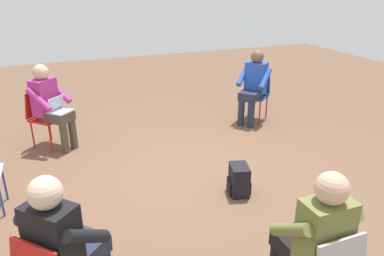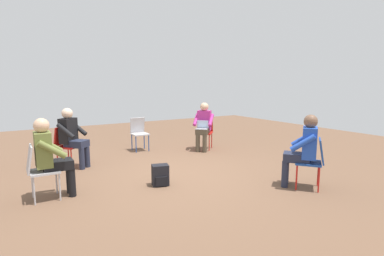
{
  "view_description": "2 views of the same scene",
  "coord_description": "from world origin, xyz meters",
  "px_view_note": "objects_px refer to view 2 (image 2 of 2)",
  "views": [
    {
      "loc": [
        -1.55,
        -3.87,
        2.38
      ],
      "look_at": [
        0.02,
        0.03,
        0.66
      ],
      "focal_mm": 35.0,
      "sensor_mm": 36.0,
      "label": 1
    },
    {
      "loc": [
        4.89,
        -2.68,
        1.75
      ],
      "look_at": [
        0.12,
        0.24,
        0.9
      ],
      "focal_mm": 28.0,
      "sensor_mm": 36.0,
      "label": 2
    }
  ],
  "objects_px": {
    "person_in_olive": "(50,154)",
    "person_in_blue": "(303,147)",
    "person_with_laptop": "(203,124)",
    "backpack_near_laptop_user": "(160,176)",
    "chair_northwest": "(205,130)",
    "chair_south": "(39,168)",
    "chair_northeast": "(313,160)",
    "chair_west": "(139,131)",
    "chair_southwest": "(66,143)",
    "person_in_black": "(72,135)"
  },
  "relations": [
    {
      "from": "person_in_olive",
      "to": "person_in_blue",
      "type": "bearing_deg",
      "value": 65.1
    },
    {
      "from": "person_with_laptop",
      "to": "backpack_near_laptop_user",
      "type": "relative_size",
      "value": 3.44
    },
    {
      "from": "chair_northwest",
      "to": "person_with_laptop",
      "type": "xyz_separation_m",
      "value": [
        0.12,
        -0.12,
        0.2
      ]
    },
    {
      "from": "chair_south",
      "to": "person_with_laptop",
      "type": "relative_size",
      "value": 0.69
    },
    {
      "from": "chair_northwest",
      "to": "backpack_near_laptop_user",
      "type": "relative_size",
      "value": 2.36
    },
    {
      "from": "chair_northwest",
      "to": "person_in_blue",
      "type": "relative_size",
      "value": 0.69
    },
    {
      "from": "person_in_olive",
      "to": "person_in_blue",
      "type": "xyz_separation_m",
      "value": [
        1.67,
        3.64,
        0.0
      ]
    },
    {
      "from": "person_in_olive",
      "to": "chair_northwest",
      "type": "bearing_deg",
      "value": 112.97
    },
    {
      "from": "chair_northeast",
      "to": "backpack_near_laptop_user",
      "type": "bearing_deg",
      "value": 107.17
    },
    {
      "from": "chair_west",
      "to": "person_in_olive",
      "type": "xyz_separation_m",
      "value": [
        2.43,
        -2.36,
        0.2
      ]
    },
    {
      "from": "backpack_near_laptop_user",
      "to": "person_in_olive",
      "type": "bearing_deg",
      "value": -101.49
    },
    {
      "from": "backpack_near_laptop_user",
      "to": "chair_southwest",
      "type": "bearing_deg",
      "value": -150.56
    },
    {
      "from": "chair_south",
      "to": "person_in_black",
      "type": "height_order",
      "value": "person_in_black"
    },
    {
      "from": "chair_northwest",
      "to": "person_in_black",
      "type": "xyz_separation_m",
      "value": [
        0.07,
        -3.34,
        0.2
      ]
    },
    {
      "from": "chair_northeast",
      "to": "person_in_blue",
      "type": "bearing_deg",
      "value": 90.0
    },
    {
      "from": "person_in_black",
      "to": "backpack_near_laptop_user",
      "type": "bearing_deg",
      "value": 76.0
    },
    {
      "from": "person_with_laptop",
      "to": "person_in_olive",
      "type": "xyz_separation_m",
      "value": [
        1.57,
        -3.81,
        0.0
      ]
    },
    {
      "from": "person_in_black",
      "to": "chair_southwest",
      "type": "bearing_deg",
      "value": -90.0
    },
    {
      "from": "person_with_laptop",
      "to": "person_in_blue",
      "type": "relative_size",
      "value": 1.0
    },
    {
      "from": "chair_southwest",
      "to": "person_with_laptop",
      "type": "bearing_deg",
      "value": 134.58
    },
    {
      "from": "chair_southwest",
      "to": "chair_south",
      "type": "distance_m",
      "value": 1.86
    },
    {
      "from": "chair_south",
      "to": "person_in_olive",
      "type": "bearing_deg",
      "value": 90.0
    },
    {
      "from": "person_in_black",
      "to": "chair_west",
      "type": "bearing_deg",
      "value": 162.15
    },
    {
      "from": "chair_northwest",
      "to": "person_in_black",
      "type": "bearing_deg",
      "value": 47.21
    },
    {
      "from": "person_in_olive",
      "to": "person_with_laptop",
      "type": "bearing_deg",
      "value": 112.13
    },
    {
      "from": "chair_southwest",
      "to": "chair_northeast",
      "type": "height_order",
      "value": "same"
    },
    {
      "from": "chair_west",
      "to": "person_in_olive",
      "type": "height_order",
      "value": "person_in_olive"
    },
    {
      "from": "chair_northwest",
      "to": "person_in_blue",
      "type": "height_order",
      "value": "person_in_blue"
    },
    {
      "from": "person_in_black",
      "to": "backpack_near_laptop_user",
      "type": "xyz_separation_m",
      "value": [
        1.96,
        1.06,
        -0.54
      ]
    },
    {
      "from": "chair_northeast",
      "to": "backpack_near_laptop_user",
      "type": "distance_m",
      "value": 2.58
    },
    {
      "from": "chair_northeast",
      "to": "person_with_laptop",
      "type": "bearing_deg",
      "value": 51.07
    },
    {
      "from": "chair_southwest",
      "to": "chair_northwest",
      "type": "bearing_deg",
      "value": 136.64
    },
    {
      "from": "chair_west",
      "to": "backpack_near_laptop_user",
      "type": "bearing_deg",
      "value": 78.23
    },
    {
      "from": "chair_northwest",
      "to": "person_in_black",
      "type": "relative_size",
      "value": 0.69
    },
    {
      "from": "chair_southwest",
      "to": "person_in_black",
      "type": "xyz_separation_m",
      "value": [
        0.12,
        0.11,
        0.2
      ]
    },
    {
      "from": "person_in_black",
      "to": "backpack_near_laptop_user",
      "type": "height_order",
      "value": "person_in_black"
    },
    {
      "from": "chair_southwest",
      "to": "person_in_olive",
      "type": "bearing_deg",
      "value": 32.15
    },
    {
      "from": "chair_south",
      "to": "chair_northeast",
      "type": "bearing_deg",
      "value": 65.01
    },
    {
      "from": "chair_northeast",
      "to": "person_with_laptop",
      "type": "height_order",
      "value": "person_with_laptop"
    },
    {
      "from": "chair_south",
      "to": "person_with_laptop",
      "type": "height_order",
      "value": "person_with_laptop"
    },
    {
      "from": "chair_south",
      "to": "person_with_laptop",
      "type": "xyz_separation_m",
      "value": [
        -1.57,
        3.98,
        0.2
      ]
    },
    {
      "from": "chair_southwest",
      "to": "chair_northeast",
      "type": "relative_size",
      "value": 1.0
    },
    {
      "from": "chair_northeast",
      "to": "chair_southwest",
      "type": "bearing_deg",
      "value": 94.83
    },
    {
      "from": "person_with_laptop",
      "to": "chair_northwest",
      "type": "bearing_deg",
      "value": -90.0
    },
    {
      "from": "chair_northeast",
      "to": "person_in_blue",
      "type": "relative_size",
      "value": 0.69
    },
    {
      "from": "chair_northwest",
      "to": "backpack_near_laptop_user",
      "type": "distance_m",
      "value": 3.07
    },
    {
      "from": "chair_south",
      "to": "chair_northwest",
      "type": "xyz_separation_m",
      "value": [
        -1.69,
        4.1,
        0.0
      ]
    },
    {
      "from": "person_in_blue",
      "to": "chair_west",
      "type": "bearing_deg",
      "value": 69.48
    },
    {
      "from": "chair_south",
      "to": "person_in_olive",
      "type": "relative_size",
      "value": 0.69
    },
    {
      "from": "chair_south",
      "to": "person_in_blue",
      "type": "xyz_separation_m",
      "value": [
        1.67,
        3.81,
        0.2
      ]
    }
  ]
}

